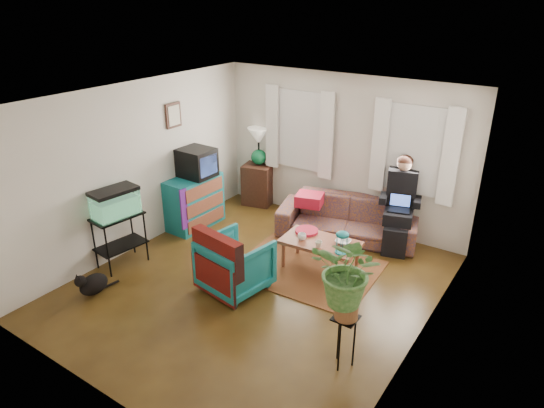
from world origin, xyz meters
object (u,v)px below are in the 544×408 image
Objects in this scene: sofa at (348,212)px; armchair at (235,262)px; coffee_table at (320,255)px; plant_stand at (344,341)px; dresser at (194,202)px; side_table at (259,184)px; aquarium_stand at (120,240)px.

armchair is (-0.58, -2.26, -0.02)m from sofa.
plant_stand reaches higher than coffee_table.
dresser is 0.89× the size of coffee_table.
armchair is 0.75× the size of coffee_table.
aquarium_stand is at bearing -96.54° from side_table.
coffee_table is at bearing -34.85° from side_table.
sofa is 2.07m from side_table.
sofa reaches higher than aquarium_stand.
armchair is 1.32m from coffee_table.
side_table is 1.49m from dresser.
plant_stand is (3.70, -1.70, -0.13)m from dresser.
sofa is 2.02× the size of coffee_table.
dresser is 1.24× the size of aquarium_stand.
coffee_table is (2.53, 1.54, -0.17)m from aquarium_stand.
sofa reaches higher than armchair.
plant_stand is (3.36, -3.15, -0.07)m from side_table.
side_table is at bearing 78.20° from dresser.
dresser reaches higher than plant_stand.
dresser is (-2.38, -1.10, 0.01)m from sofa.
aquarium_stand is at bearing -88.95° from dresser.
sofa is at bearing 56.30° from aquarium_stand.
dresser is (-0.34, -1.45, 0.06)m from side_table.
sofa is at bearing -9.69° from side_table.
sofa is 2.33m from armchair.
coffee_table is (2.52, -0.07, -0.22)m from dresser.
sofa is 2.80× the size of aquarium_stand.
sofa is 2.62m from dresser.
coffee_table is (2.18, -1.51, -0.16)m from side_table.
armchair is at bearing 21.61° from aquarium_stand.
armchair reaches higher than side_table.
side_table is at bearing 91.24° from aquarium_stand.
dresser is 4.08m from plant_stand.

